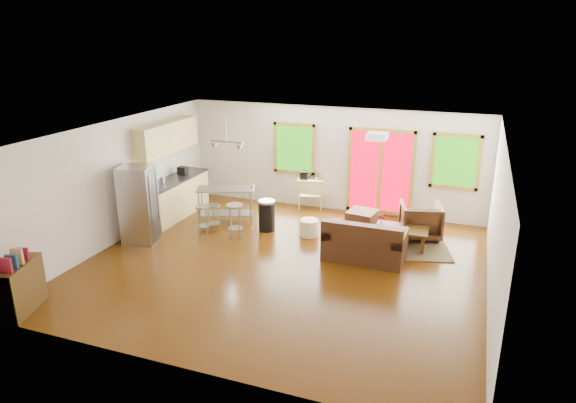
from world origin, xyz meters
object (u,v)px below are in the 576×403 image
(ottoman, at_px, (362,219))
(loveseat, at_px, (364,243))
(refrigerator, at_px, (139,204))
(kitchen_cart, at_px, (310,183))
(rug, at_px, (386,242))
(coffee_table, at_px, (402,231))
(island, at_px, (226,199))
(armchair, at_px, (421,219))

(ottoman, bearing_deg, loveseat, -76.20)
(refrigerator, distance_m, kitchen_cart, 4.29)
(rug, height_order, coffee_table, coffee_table)
(island, relative_size, kitchen_cart, 1.45)
(ottoman, distance_m, kitchen_cart, 1.86)
(rug, bearing_deg, coffee_table, -25.52)
(loveseat, relative_size, coffee_table, 1.44)
(rug, bearing_deg, island, -178.78)
(armchair, xyz_separation_m, ottoman, (-1.32, 0.12, -0.23))
(kitchen_cart, bearing_deg, ottoman, -29.54)
(coffee_table, height_order, ottoman, coffee_table)
(coffee_table, xyz_separation_m, island, (-4.12, 0.07, 0.20))
(coffee_table, distance_m, refrigerator, 5.56)
(loveseat, relative_size, island, 1.11)
(coffee_table, xyz_separation_m, armchair, (0.30, 0.70, 0.06))
(armchair, height_order, island, armchair)
(ottoman, bearing_deg, kitchen_cart, 150.46)
(coffee_table, distance_m, kitchen_cart, 3.11)
(coffee_table, distance_m, island, 4.13)
(ottoman, bearing_deg, refrigerator, -150.70)
(rug, distance_m, armchair, 0.93)
(rug, relative_size, ottoman, 3.99)
(coffee_table, bearing_deg, loveseat, -125.62)
(armchair, xyz_separation_m, refrigerator, (-5.61, -2.29, 0.40))
(coffee_table, xyz_separation_m, ottoman, (-1.01, 0.82, -0.17))
(coffee_table, bearing_deg, armchair, 66.39)
(coffee_table, relative_size, refrigerator, 0.66)
(ottoman, distance_m, refrigerator, 4.97)
(refrigerator, relative_size, island, 1.17)
(armchair, bearing_deg, rug, 26.19)
(loveseat, bearing_deg, island, 165.97)
(rug, distance_m, ottoman, 0.98)
(rug, relative_size, refrigerator, 1.48)
(rug, xyz_separation_m, coffee_table, (0.32, -0.15, 0.36))
(coffee_table, bearing_deg, rug, 154.48)
(coffee_table, distance_m, armchair, 0.76)
(loveseat, bearing_deg, armchair, 60.00)
(island, bearing_deg, armchair, 8.02)
(loveseat, height_order, kitchen_cart, kitchen_cart)
(refrigerator, bearing_deg, coffee_table, 2.69)
(armchair, bearing_deg, island, -6.74)
(island, xyz_separation_m, kitchen_cart, (1.54, 1.63, 0.09))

